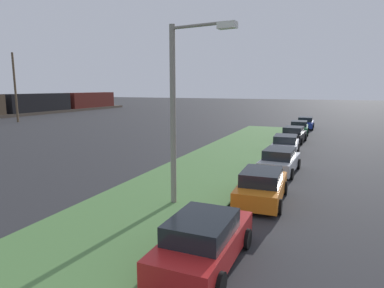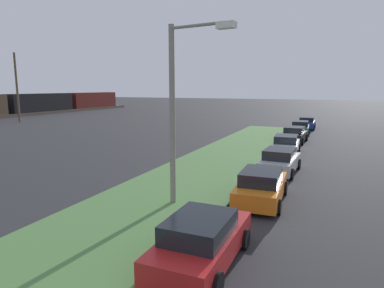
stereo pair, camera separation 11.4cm
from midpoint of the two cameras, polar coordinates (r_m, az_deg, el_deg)
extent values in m
cube|color=#517F42|center=(15.32, -4.90, -9.32)|extent=(60.00, 6.00, 0.12)
cube|color=red|center=(10.02, 2.09, -16.73)|extent=(4.31, 1.83, 0.70)
cube|color=black|center=(9.59, 1.67, -13.88)|extent=(2.21, 1.61, 0.55)
cylinder|color=black|center=(11.57, 0.29, -14.35)|extent=(0.64, 0.22, 0.64)
cylinder|color=black|center=(11.05, 9.25, -15.67)|extent=(0.64, 0.22, 0.64)
cylinder|color=black|center=(9.41, -6.58, -20.40)|extent=(0.64, 0.22, 0.64)
cylinder|color=black|center=(8.77, 4.55, -22.80)|extent=(0.64, 0.22, 0.64)
cube|color=orange|center=(15.28, 11.93, -7.53)|extent=(4.37, 1.98, 0.70)
cube|color=black|center=(14.92, 11.89, -5.45)|extent=(2.26, 1.69, 0.55)
cylinder|color=black|center=(16.77, 9.55, -6.80)|extent=(0.65, 0.25, 0.64)
cylinder|color=black|center=(16.55, 15.72, -7.26)|extent=(0.65, 0.25, 0.64)
cylinder|color=black|center=(14.25, 7.42, -9.72)|extent=(0.65, 0.25, 0.64)
cylinder|color=black|center=(13.99, 14.73, -10.35)|extent=(0.65, 0.25, 0.64)
cube|color=#B2B5BA|center=(20.63, 14.90, -3.18)|extent=(4.37, 1.99, 0.70)
cube|color=black|center=(20.31, 14.87, -1.58)|extent=(2.27, 1.69, 0.55)
cylinder|color=black|center=(22.15, 13.24, -2.91)|extent=(0.65, 0.25, 0.64)
cylinder|color=black|center=(21.86, 17.86, -3.29)|extent=(0.65, 0.25, 0.64)
cylinder|color=black|center=(19.58, 11.54, -4.48)|extent=(0.65, 0.25, 0.64)
cylinder|color=black|center=(19.25, 16.76, -4.94)|extent=(0.65, 0.25, 0.64)
cube|color=silver|center=(26.52, 15.84, -0.43)|extent=(4.38, 2.01, 0.70)
cube|color=black|center=(26.23, 15.87, 0.84)|extent=(2.28, 1.71, 0.55)
cylinder|color=black|center=(27.97, 14.20, -0.38)|extent=(0.65, 0.25, 0.64)
cylinder|color=black|center=(27.85, 17.88, -0.59)|extent=(0.65, 0.25, 0.64)
cylinder|color=black|center=(25.32, 13.55, -1.37)|extent=(0.65, 0.25, 0.64)
cylinder|color=black|center=(25.19, 17.61, -1.61)|extent=(0.65, 0.25, 0.64)
cube|color=black|center=(32.44, 17.17, 1.28)|extent=(4.39, 2.04, 0.70)
cube|color=black|center=(32.16, 17.17, 2.33)|extent=(2.29, 1.72, 0.55)
cylinder|color=black|center=(33.94, 16.02, 1.26)|extent=(0.65, 0.26, 0.64)
cylinder|color=black|center=(33.68, 19.03, 1.04)|extent=(0.65, 0.26, 0.64)
cylinder|color=black|center=(31.31, 15.13, 0.62)|extent=(0.65, 0.26, 0.64)
cylinder|color=black|center=(31.03, 18.39, 0.39)|extent=(0.65, 0.26, 0.64)
cube|color=#1E6B38|center=(38.22, 18.03, 2.43)|extent=(4.39, 2.02, 0.70)
cube|color=black|center=(37.95, 18.07, 3.33)|extent=(2.28, 1.71, 0.55)
cylinder|color=black|center=(39.62, 16.79, 2.37)|extent=(0.65, 0.25, 0.64)
cylinder|color=black|center=(39.57, 19.39, 2.22)|extent=(0.65, 0.25, 0.64)
cylinder|color=black|center=(36.95, 16.54, 1.88)|extent=(0.65, 0.25, 0.64)
cylinder|color=black|center=(36.89, 19.33, 1.73)|extent=(0.65, 0.25, 0.64)
cube|color=#23389E|center=(43.66, 19.03, 3.21)|extent=(4.33, 1.88, 0.70)
cube|color=black|center=(43.40, 19.06, 4.01)|extent=(2.23, 1.64, 0.55)
cylinder|color=black|center=(45.08, 17.97, 3.13)|extent=(0.64, 0.23, 0.64)
cylinder|color=black|center=(44.99, 20.25, 3.00)|extent=(0.64, 0.23, 0.64)
cylinder|color=black|center=(42.40, 17.70, 2.77)|extent=(0.64, 0.23, 0.64)
cylinder|color=black|center=(42.31, 20.13, 2.62)|extent=(0.64, 0.23, 0.64)
cube|color=black|center=(71.18, -24.41, 6.46)|extent=(14.00, 3.00, 3.40)
cube|color=#511914|center=(82.25, -16.59, 7.22)|extent=(14.00, 3.00, 3.40)
cylinder|color=gray|center=(13.96, -3.14, 4.38)|extent=(0.24, 0.24, 7.50)
cylinder|color=gray|center=(13.47, 1.22, 19.57)|extent=(0.44, 2.39, 0.12)
cube|color=silver|center=(12.91, 6.13, 19.51)|extent=(0.45, 0.74, 0.24)
cylinder|color=brown|center=(55.57, -27.62, 8.49)|extent=(0.30, 0.30, 10.00)
camera|label=1|loc=(0.06, -89.83, 0.03)|focal=31.28mm
camera|label=2|loc=(0.06, 90.17, -0.03)|focal=31.28mm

